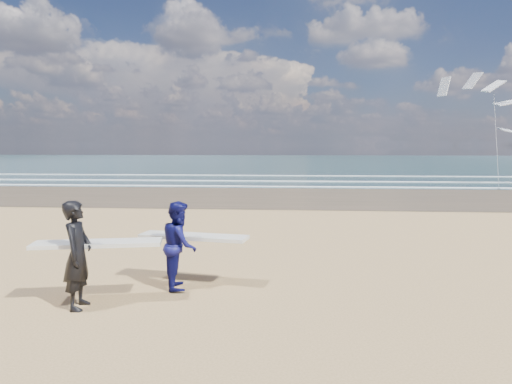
{
  "coord_description": "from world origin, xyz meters",
  "views": [
    {
      "loc": [
        2.63,
        -7.4,
        2.77
      ],
      "look_at": [
        1.56,
        6.0,
        1.39
      ],
      "focal_mm": 32.0,
      "sensor_mm": 36.0,
      "label": 1
    }
  ],
  "objects": [
    {
      "name": "ocean",
      "position": [
        20.0,
        72.0,
        0.01
      ],
      "size": [
        220.0,
        100.0,
        0.02
      ],
      "primitive_type": "cube",
      "color": "#1B393B",
      "rests_on": "ground"
    },
    {
      "name": "surfer_near",
      "position": [
        -0.96,
        -0.06,
        0.94
      ],
      "size": [
        2.26,
        1.19,
        1.85
      ],
      "color": "black",
      "rests_on": "ground"
    },
    {
      "name": "surfer_far",
      "position": [
        0.48,
        1.17,
        0.86
      ],
      "size": [
        2.26,
        1.27,
        1.7
      ],
      "color": "#0D0E4C",
      "rests_on": "ground"
    },
    {
      "name": "kite_1",
      "position": [
        16.31,
        25.06,
        4.82
      ],
      "size": [
        6.69,
        4.84,
        8.2
      ],
      "color": "slate",
      "rests_on": "ground"
    }
  ]
}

